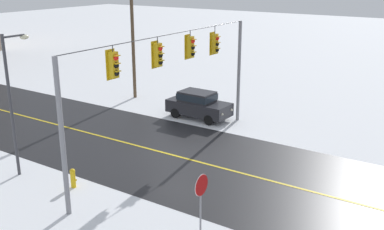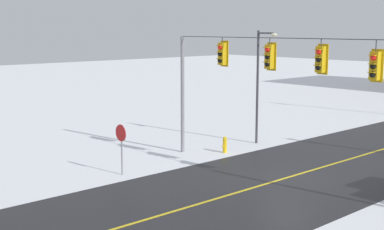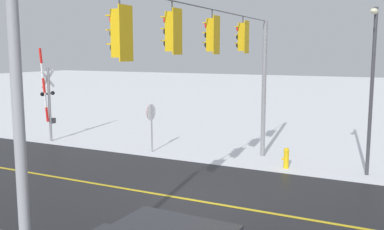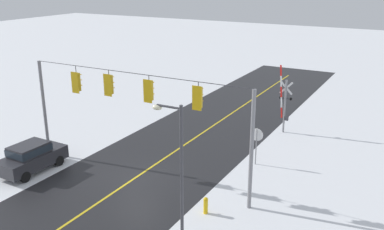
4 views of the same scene
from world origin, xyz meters
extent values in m
plane|color=white|center=(0.00, 0.00, 0.00)|extent=(160.00, 160.00, 0.00)
cylinder|color=gray|center=(-7.00, 0.00, 3.10)|extent=(0.20, 0.20, 6.20)
cylinder|color=gray|center=(7.00, 0.00, 3.10)|extent=(0.20, 0.20, 6.20)
cylinder|color=#38383D|center=(0.00, 0.00, 6.20)|extent=(14.00, 0.04, 0.04)
cylinder|color=#38383D|center=(-4.06, 0.00, 6.07)|extent=(0.04, 0.04, 0.26)
cube|color=#C6990F|center=(-4.06, 0.00, 5.40)|extent=(0.34, 0.28, 1.08)
cube|color=#C6990F|center=(-4.06, 0.16, 5.40)|extent=(0.52, 0.03, 1.26)
sphere|color=red|center=(-4.06, -0.15, 5.72)|extent=(0.24, 0.24, 0.24)
cube|color=#C6990F|center=(-4.06, -0.22, 5.80)|extent=(0.26, 0.16, 0.03)
sphere|color=black|center=(-4.06, -0.15, 5.40)|extent=(0.24, 0.24, 0.24)
cube|color=#C6990F|center=(-4.06, -0.22, 5.48)|extent=(0.26, 0.16, 0.03)
sphere|color=black|center=(-4.06, -0.15, 5.08)|extent=(0.24, 0.24, 0.24)
cube|color=#C6990F|center=(-4.06, -0.22, 5.16)|extent=(0.26, 0.16, 0.03)
cylinder|color=#38383D|center=(-1.11, 0.00, 6.06)|extent=(0.04, 0.04, 0.29)
cube|color=#C6990F|center=(-1.11, 0.00, 5.37)|extent=(0.34, 0.28, 1.08)
cube|color=#C6990F|center=(-1.11, 0.16, 5.37)|extent=(0.52, 0.03, 1.26)
sphere|color=red|center=(-1.11, -0.15, 5.69)|extent=(0.24, 0.24, 0.24)
cube|color=#C6990F|center=(-1.11, -0.22, 5.77)|extent=(0.26, 0.16, 0.03)
sphere|color=black|center=(-1.11, -0.15, 5.37)|extent=(0.24, 0.24, 0.24)
cube|color=#C6990F|center=(-1.11, -0.22, 5.45)|extent=(0.26, 0.16, 0.03)
sphere|color=black|center=(-1.11, -0.15, 5.05)|extent=(0.24, 0.24, 0.24)
cube|color=#C6990F|center=(-1.11, -0.22, 5.13)|extent=(0.26, 0.16, 0.03)
cylinder|color=#38383D|center=(1.59, 0.00, 6.05)|extent=(0.04, 0.04, 0.29)
cube|color=#C6990F|center=(1.59, 0.00, 5.37)|extent=(0.34, 0.28, 1.08)
cube|color=#C6990F|center=(1.59, 0.16, 5.37)|extent=(0.52, 0.03, 1.26)
sphere|color=red|center=(1.59, -0.15, 5.69)|extent=(0.24, 0.24, 0.24)
cube|color=#C6990F|center=(1.59, -0.22, 5.77)|extent=(0.26, 0.16, 0.03)
sphere|color=black|center=(1.59, -0.15, 5.37)|extent=(0.24, 0.24, 0.24)
cube|color=#C6990F|center=(1.59, -0.22, 5.45)|extent=(0.26, 0.16, 0.03)
sphere|color=black|center=(1.59, -0.15, 5.05)|extent=(0.24, 0.24, 0.24)
cube|color=#C6990F|center=(1.59, -0.22, 5.13)|extent=(0.26, 0.16, 0.03)
cube|color=#C6990F|center=(4.02, 0.00, 5.22)|extent=(0.34, 0.28, 1.08)
cube|color=#C6990F|center=(4.02, 0.16, 5.22)|extent=(0.52, 0.03, 1.26)
sphere|color=red|center=(4.02, -0.15, 5.54)|extent=(0.24, 0.24, 0.24)
cube|color=#C6990F|center=(4.02, -0.22, 5.63)|extent=(0.26, 0.16, 0.03)
sphere|color=black|center=(4.02, -0.15, 5.22)|extent=(0.24, 0.24, 0.24)
cube|color=#C6990F|center=(4.02, -0.22, 5.31)|extent=(0.26, 0.16, 0.03)
sphere|color=black|center=(4.02, -0.15, 4.90)|extent=(0.24, 0.24, 0.24)
cube|color=#C6990F|center=(4.02, -0.22, 4.99)|extent=(0.26, 0.16, 0.03)
cylinder|color=gray|center=(-5.40, -5.08, 1.15)|extent=(0.07, 0.07, 2.30)
cylinder|color=#B71414|center=(-5.40, -5.12, 1.95)|extent=(0.76, 0.03, 0.76)
cylinder|color=white|center=(-5.40, -5.10, 1.95)|extent=(0.80, 0.02, 0.80)
cylinder|color=gray|center=(-5.18, -11.43, 2.00)|extent=(0.14, 0.14, 4.00)
cube|color=white|center=(-5.18, -11.48, 3.40)|extent=(0.98, 0.04, 0.98)
cube|color=white|center=(-5.18, -11.48, 3.40)|extent=(0.98, 0.04, 0.98)
cube|color=#38383D|center=(-5.18, -11.47, 2.60)|extent=(0.80, 0.06, 0.08)
sphere|color=black|center=(-5.56, -11.53, 2.60)|extent=(0.22, 0.22, 0.22)
sphere|color=black|center=(-4.80, -11.53, 2.60)|extent=(0.22, 0.22, 0.22)
cube|color=red|center=(-4.97, -11.43, 1.49)|extent=(0.16, 0.08, 0.79)
cube|color=white|center=(-4.91, -11.43, 2.28)|extent=(0.16, 0.08, 0.79)
cube|color=red|center=(-4.84, -11.43, 3.07)|extent=(0.16, 0.08, 0.79)
cube|color=white|center=(-4.78, -11.43, 3.85)|extent=(0.16, 0.08, 0.79)
cube|color=red|center=(-4.72, -11.43, 4.64)|extent=(0.16, 0.08, 0.79)
cube|color=#38383D|center=(-5.36, -11.43, 1.10)|extent=(0.28, 0.20, 0.28)
cylinder|color=#38383D|center=(-5.80, 4.67, 3.25)|extent=(0.14, 0.14, 6.50)
cylinder|color=#38383D|center=(-5.25, 4.67, 6.35)|extent=(1.10, 0.09, 0.09)
ellipsoid|color=beige|center=(-4.70, 4.67, 6.25)|extent=(0.44, 0.28, 0.22)
cylinder|color=gold|center=(-5.33, 1.55, 0.35)|extent=(0.22, 0.22, 0.70)
sphere|color=gold|center=(-5.33, 1.55, 0.76)|extent=(0.24, 0.24, 0.24)
cylinder|color=gold|center=(-5.33, 1.41, 0.39)|extent=(0.09, 0.10, 0.09)
camera|label=1|loc=(-17.51, -12.70, 9.06)|focal=42.52mm
camera|label=2|loc=(14.40, -18.76, 6.63)|focal=50.38mm
camera|label=3|loc=(12.23, 5.95, 4.79)|focal=40.60mm
camera|label=4|loc=(-13.75, 18.22, 11.30)|focal=40.23mm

